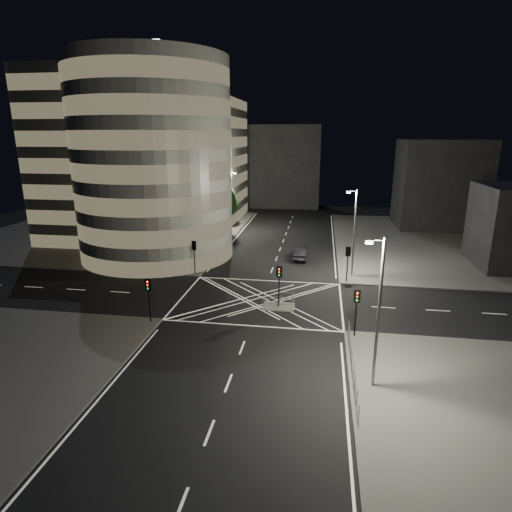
% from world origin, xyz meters
% --- Properties ---
extents(ground, '(120.00, 120.00, 0.00)m').
position_xyz_m(ground, '(0.00, 0.00, 0.00)').
color(ground, black).
rests_on(ground, ground).
extents(sidewalk_far_left, '(42.00, 42.00, 0.15)m').
position_xyz_m(sidewalk_far_left, '(-29.00, 27.00, 0.07)').
color(sidewalk_far_left, '#54514F').
rests_on(sidewalk_far_left, ground).
extents(sidewalk_far_right, '(42.00, 42.00, 0.15)m').
position_xyz_m(sidewalk_far_right, '(29.00, 27.00, 0.07)').
color(sidewalk_far_right, '#54514F').
rests_on(sidewalk_far_right, ground).
extents(central_island, '(3.00, 2.00, 0.15)m').
position_xyz_m(central_island, '(2.00, -1.50, 0.07)').
color(central_island, slate).
rests_on(central_island, ground).
extents(office_tower_curved, '(30.00, 29.00, 27.20)m').
position_xyz_m(office_tower_curved, '(-20.74, 18.74, 12.65)').
color(office_tower_curved, gray).
rests_on(office_tower_curved, sidewalk_far_left).
extents(office_block_rear, '(24.00, 16.00, 22.00)m').
position_xyz_m(office_block_rear, '(-22.00, 42.00, 11.15)').
color(office_block_rear, gray).
rests_on(office_block_rear, sidewalk_far_left).
extents(building_right_far, '(14.00, 12.00, 15.00)m').
position_xyz_m(building_right_far, '(26.00, 40.00, 7.65)').
color(building_right_far, black).
rests_on(building_right_far, sidewalk_far_right).
extents(building_far_end, '(18.00, 8.00, 18.00)m').
position_xyz_m(building_far_end, '(-4.00, 58.00, 9.00)').
color(building_far_end, black).
rests_on(building_far_end, ground).
extents(tree_a, '(5.03, 5.03, 7.24)m').
position_xyz_m(tree_a, '(-10.50, 9.00, 4.49)').
color(tree_a, black).
rests_on(tree_a, sidewalk_far_left).
extents(tree_b, '(4.14, 4.14, 7.20)m').
position_xyz_m(tree_b, '(-10.50, 15.00, 4.95)').
color(tree_b, black).
rests_on(tree_b, sidewalk_far_left).
extents(tree_c, '(3.84, 3.84, 6.83)m').
position_xyz_m(tree_c, '(-10.50, 21.00, 4.75)').
color(tree_c, black).
rests_on(tree_c, sidewalk_far_left).
extents(tree_d, '(5.38, 5.38, 8.61)m').
position_xyz_m(tree_d, '(-10.50, 27.00, 5.65)').
color(tree_d, black).
rests_on(tree_d, sidewalk_far_left).
extents(tree_e, '(3.60, 3.60, 6.25)m').
position_xyz_m(tree_e, '(-10.50, 33.00, 4.31)').
color(tree_e, black).
rests_on(tree_e, sidewalk_far_left).
extents(traffic_signal_fl, '(0.55, 0.22, 4.00)m').
position_xyz_m(traffic_signal_fl, '(-8.80, 6.80, 2.91)').
color(traffic_signal_fl, black).
rests_on(traffic_signal_fl, sidewalk_far_left).
extents(traffic_signal_nl, '(0.55, 0.22, 4.00)m').
position_xyz_m(traffic_signal_nl, '(-8.80, -6.80, 2.91)').
color(traffic_signal_nl, black).
rests_on(traffic_signal_nl, sidewalk_near_left).
extents(traffic_signal_fr, '(0.55, 0.22, 4.00)m').
position_xyz_m(traffic_signal_fr, '(8.80, 6.80, 2.91)').
color(traffic_signal_fr, black).
rests_on(traffic_signal_fr, sidewalk_far_right).
extents(traffic_signal_nr, '(0.55, 0.22, 4.00)m').
position_xyz_m(traffic_signal_nr, '(8.80, -6.80, 2.91)').
color(traffic_signal_nr, black).
rests_on(traffic_signal_nr, sidewalk_near_right).
extents(traffic_signal_island, '(0.55, 0.22, 4.00)m').
position_xyz_m(traffic_signal_island, '(2.00, -1.50, 2.91)').
color(traffic_signal_island, black).
rests_on(traffic_signal_island, central_island).
extents(street_lamp_left_near, '(1.25, 0.25, 10.00)m').
position_xyz_m(street_lamp_left_near, '(-9.44, 12.00, 5.54)').
color(street_lamp_left_near, slate).
rests_on(street_lamp_left_near, sidewalk_far_left).
extents(street_lamp_left_far, '(1.25, 0.25, 10.00)m').
position_xyz_m(street_lamp_left_far, '(-9.44, 30.00, 5.54)').
color(street_lamp_left_far, slate).
rests_on(street_lamp_left_far, sidewalk_far_left).
extents(street_lamp_right_far, '(1.25, 0.25, 10.00)m').
position_xyz_m(street_lamp_right_far, '(9.44, 9.00, 5.54)').
color(street_lamp_right_far, slate).
rests_on(street_lamp_right_far, sidewalk_far_right).
extents(street_lamp_right_near, '(1.25, 0.25, 10.00)m').
position_xyz_m(street_lamp_right_near, '(9.44, -14.00, 5.54)').
color(street_lamp_right_near, slate).
rests_on(street_lamp_right_near, sidewalk_near_right).
extents(railing_near_right, '(0.06, 11.70, 1.10)m').
position_xyz_m(railing_near_right, '(8.30, -12.15, 0.70)').
color(railing_near_right, slate).
rests_on(railing_near_right, sidewalk_near_right).
extents(railing_island_south, '(2.80, 0.06, 1.10)m').
position_xyz_m(railing_island_south, '(2.00, -2.40, 0.70)').
color(railing_island_south, slate).
rests_on(railing_island_south, central_island).
extents(railing_island_north, '(2.80, 0.06, 1.10)m').
position_xyz_m(railing_island_north, '(2.00, -0.60, 0.70)').
color(railing_island_north, slate).
rests_on(railing_island_north, central_island).
extents(sedan, '(1.76, 4.92, 1.61)m').
position_xyz_m(sedan, '(3.16, 15.38, 0.81)').
color(sedan, black).
rests_on(sedan, ground).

